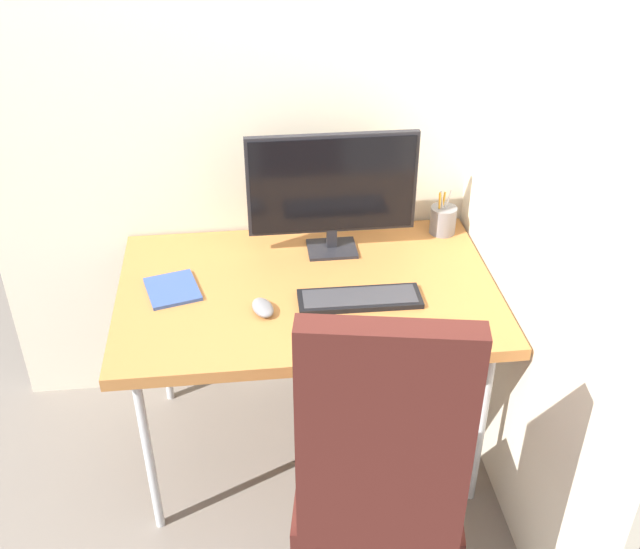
# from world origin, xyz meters

# --- Properties ---
(ground_plane) EXTENTS (8.00, 8.00, 0.00)m
(ground_plane) POSITION_xyz_m (0.00, 0.00, 0.00)
(ground_plane) COLOR slate
(wall_back) EXTENTS (2.27, 0.04, 2.80)m
(wall_back) POSITION_xyz_m (0.00, 0.44, 1.40)
(wall_back) COLOR beige
(wall_back) RESTS_ON ground_plane
(wall_side_right) EXTENTS (0.04, 1.82, 2.80)m
(wall_side_right) POSITION_xyz_m (0.67, -0.14, 1.40)
(wall_side_right) COLOR beige
(wall_side_right) RESTS_ON ground_plane
(desk) EXTENTS (1.28, 0.82, 0.74)m
(desk) POSITION_xyz_m (0.00, 0.00, 0.70)
(desk) COLOR #B27038
(desk) RESTS_ON ground_plane
(office_chair) EXTENTS (0.62, 0.63, 1.22)m
(office_chair) POSITION_xyz_m (0.12, -0.74, 0.62)
(office_chair) COLOR black
(office_chair) RESTS_ON ground_plane
(monitor) EXTENTS (0.60, 0.14, 0.45)m
(monitor) POSITION_xyz_m (0.11, 0.24, 0.99)
(monitor) COLOR black
(monitor) RESTS_ON desk
(keyboard) EXTENTS (0.41, 0.14, 0.02)m
(keyboard) POSITION_xyz_m (0.16, -0.10, 0.75)
(keyboard) COLOR black
(keyboard) RESTS_ON desk
(mouse) EXTENTS (0.09, 0.12, 0.04)m
(mouse) POSITION_xyz_m (-0.16, -0.13, 0.76)
(mouse) COLOR slate
(mouse) RESTS_ON desk
(pen_holder) EXTENTS (0.10, 0.10, 0.18)m
(pen_holder) POSITION_xyz_m (0.54, 0.31, 0.79)
(pen_holder) COLOR slate
(pen_holder) RESTS_ON desk
(notebook) EXTENTS (0.21, 0.22, 0.01)m
(notebook) POSITION_xyz_m (-0.45, 0.03, 0.75)
(notebook) COLOR #334C8C
(notebook) RESTS_ON desk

